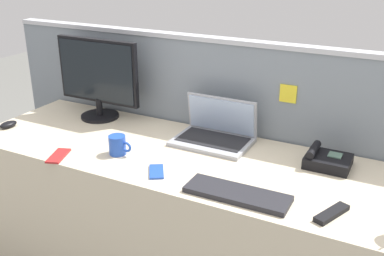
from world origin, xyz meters
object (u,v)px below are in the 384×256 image
desk_phone (327,160)px  laptop (216,132)px  cell_phone_red_case (58,156)px  tv_remote (332,213)px  desktop_monitor (98,76)px  keyboard_main (237,194)px  coffee_mug (118,145)px  cell_phone_blue_case (156,172)px  computer_mouse_right_hand (8,124)px

desk_phone → laptop: bearing=177.2°
laptop → cell_phone_red_case: size_ratio=2.46×
laptop → tv_remote: bearing=-32.7°
cell_phone_red_case → tv_remote: (1.24, 0.08, 0.01)m
tv_remote → desktop_monitor: bearing=-175.0°
desktop_monitor → keyboard_main: (1.03, -0.47, -0.23)m
cell_phone_red_case → keyboard_main: bearing=-16.5°
laptop → tv_remote: laptop is taller
desk_phone → tv_remote: desk_phone is taller
desktop_monitor → tv_remote: desktop_monitor is taller
desk_phone → keyboard_main: (-0.25, -0.43, -0.02)m
desk_phone → coffee_mug: 0.96m
cell_phone_red_case → cell_phone_blue_case: 0.50m
computer_mouse_right_hand → coffee_mug: bearing=6.0°
cell_phone_blue_case → keyboard_main: bearing=-36.1°
keyboard_main → coffee_mug: 0.66m
desktop_monitor → tv_remote: size_ratio=3.03×
tv_remote → keyboard_main: bearing=-152.7°
computer_mouse_right_hand → cell_phone_blue_case: 0.99m
cell_phone_red_case → coffee_mug: (0.23, 0.15, 0.04)m
keyboard_main → computer_mouse_right_hand: 1.38m
desktop_monitor → cell_phone_blue_case: desktop_monitor is taller
cell_phone_blue_case → coffee_mug: (-0.26, 0.08, 0.04)m
desktop_monitor → coffee_mug: size_ratio=4.35×
desktop_monitor → computer_mouse_right_hand: 0.55m
keyboard_main → coffee_mug: coffee_mug is taller
keyboard_main → cell_phone_blue_case: (-0.39, 0.03, -0.01)m
laptop → keyboard_main: size_ratio=0.90×
cell_phone_red_case → desktop_monitor: bearing=86.8°
keyboard_main → coffee_mug: (-0.65, 0.10, 0.04)m
tv_remote → desk_phone: bearing=127.3°
desk_phone → tv_remote: bearing=-75.2°
laptop → desktop_monitor: bearing=179.2°
desk_phone → tv_remote: 0.41m
cell_phone_blue_case → coffee_mug: 0.27m
tv_remote → computer_mouse_right_hand: bearing=-160.1°
desk_phone → cell_phone_blue_case: 0.76m
desk_phone → cell_phone_blue_case: size_ratio=1.51×
desktop_monitor → desk_phone: 1.30m
desktop_monitor → tv_remote: (1.39, -0.44, -0.23)m
cell_phone_blue_case → tv_remote: 0.75m
tv_remote → coffee_mug: coffee_mug is taller
coffee_mug → laptop: bearing=45.7°
desk_phone → desktop_monitor: bearing=178.3°
computer_mouse_right_hand → cell_phone_red_case: bearing=-11.2°
cell_phone_blue_case → tv_remote: tv_remote is taller
keyboard_main → computer_mouse_right_hand: (-1.38, 0.11, 0.01)m
keyboard_main → cell_phone_red_case: 0.88m
desktop_monitor → laptop: 0.75m
coffee_mug → tv_remote: bearing=-4.2°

